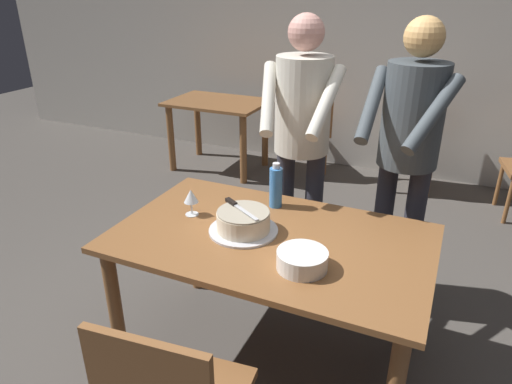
{
  "coord_description": "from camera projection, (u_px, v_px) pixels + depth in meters",
  "views": [
    {
      "loc": [
        0.73,
        -1.79,
        1.86
      ],
      "look_at": [
        -0.14,
        0.14,
        0.9
      ],
      "focal_mm": 32.28,
      "sensor_mm": 36.0,
      "label": 1
    }
  ],
  "objects": [
    {
      "name": "main_dining_table",
      "position": [
        271.0,
        255.0,
        2.26
      ],
      "size": [
        1.51,
        0.92,
        0.75
      ],
      "color": "brown",
      "rests_on": "ground_plane"
    },
    {
      "name": "ground_plane",
      "position": [
        269.0,
        355.0,
        2.53
      ],
      "size": [
        14.0,
        14.0,
        0.0
      ],
      "primitive_type": "plane",
      "color": "#4C4742"
    },
    {
      "name": "wine_glass_near",
      "position": [
        191.0,
        197.0,
        2.37
      ],
      "size": [
        0.08,
        0.08,
        0.14
      ],
      "color": "silver",
      "rests_on": "main_dining_table"
    },
    {
      "name": "back_wall",
      "position": [
        392.0,
        40.0,
        4.51
      ],
      "size": [
        10.0,
        0.12,
        2.7
      ],
      "primitive_type": "cube",
      "color": "#BCB7AD",
      "rests_on": "ground_plane"
    },
    {
      "name": "plate_stack",
      "position": [
        302.0,
        260.0,
        1.95
      ],
      "size": [
        0.22,
        0.22,
        0.08
      ],
      "color": "white",
      "rests_on": "main_dining_table"
    },
    {
      "name": "cake_knife",
      "position": [
        235.0,
        205.0,
        2.26
      ],
      "size": [
        0.24,
        0.16,
        0.02
      ],
      "color": "silver",
      "rests_on": "cake_on_platter"
    },
    {
      "name": "cake_on_platter",
      "position": [
        243.0,
        222.0,
        2.23
      ],
      "size": [
        0.34,
        0.34,
        0.11
      ],
      "color": "silver",
      "rests_on": "main_dining_table"
    },
    {
      "name": "water_bottle",
      "position": [
        276.0,
        187.0,
        2.46
      ],
      "size": [
        0.07,
        0.07,
        0.25
      ],
      "color": "#387AC6",
      "rests_on": "main_dining_table"
    },
    {
      "name": "background_table",
      "position": [
        218.0,
        116.0,
        4.85
      ],
      "size": [
        1.0,
        0.7,
        0.74
      ],
      "color": "brown",
      "rests_on": "ground_plane"
    },
    {
      "name": "background_chair_1",
      "position": [
        306.0,
        128.0,
        4.75
      ],
      "size": [
        0.62,
        0.62,
        0.9
      ],
      "color": "brown",
      "rests_on": "ground_plane"
    },
    {
      "name": "person_standing_beside",
      "position": [
        408.0,
        143.0,
        2.47
      ],
      "size": [
        0.46,
        0.58,
        1.72
      ],
      "color": "#2D2D38",
      "rests_on": "ground_plane"
    },
    {
      "name": "background_chair_0",
      "position": [
        423.0,
        141.0,
        4.36
      ],
      "size": [
        0.48,
        0.48,
        0.9
      ],
      "color": "brown",
      "rests_on": "ground_plane"
    },
    {
      "name": "person_cutting_cake",
      "position": [
        302.0,
        131.0,
        2.67
      ],
      "size": [
        0.46,
        0.57,
        1.72
      ],
      "color": "#2D2D38",
      "rests_on": "ground_plane"
    }
  ]
}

